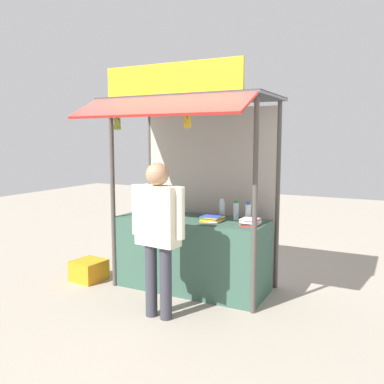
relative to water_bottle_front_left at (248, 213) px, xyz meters
name	(u,v)px	position (x,y,z in m)	size (l,w,h in m)	color
ground_plane	(192,288)	(-0.75, -0.08, -1.08)	(20.00, 20.00, 0.00)	#9E9384
stall_counter	(192,254)	(-0.75, -0.08, -0.60)	(1.98, 0.78, 0.96)	#385B4C
stall_structure	(197,158)	(-0.75, 0.07, 0.67)	(2.18, 1.67, 2.86)	#4C4742
water_bottle_front_left	(248,213)	(0.00, 0.00, 0.00)	(0.07, 0.07, 0.26)	silver
water_bottle_far_right	(222,209)	(-0.40, 0.11, 0.00)	(0.07, 0.07, 0.26)	silver
water_bottle_back_right	(236,211)	(-0.19, 0.06, 0.00)	(0.07, 0.07, 0.26)	silver
magazine_stack_mid_left	(212,219)	(-0.43, -0.14, -0.09)	(0.27, 0.28, 0.07)	orange
magazine_stack_center	(250,222)	(0.09, -0.16, -0.08)	(0.23, 0.27, 0.09)	red
banana_bunch_inner_right	(117,124)	(-1.56, -0.57, 1.11)	(0.11, 0.11, 0.28)	#332D23
banana_bunch_leftmost	(187,121)	(-0.56, -0.57, 1.12)	(0.10, 0.10, 0.27)	#332D23
vendor_person	(158,226)	(-0.66, -1.07, -0.03)	(0.66, 0.27, 1.74)	#383842
plastic_crate	(89,270)	(-2.20, -0.46, -0.94)	(0.41, 0.41, 0.29)	orange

